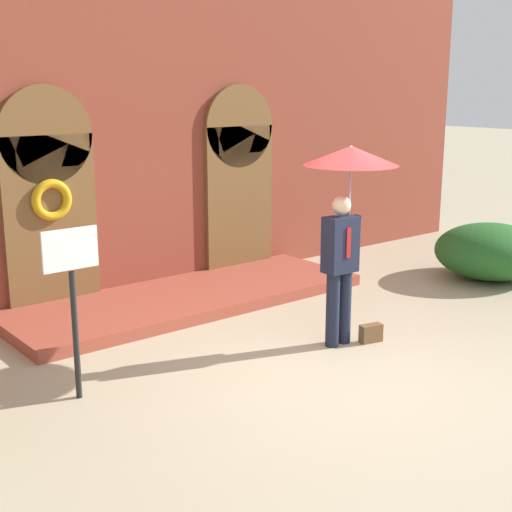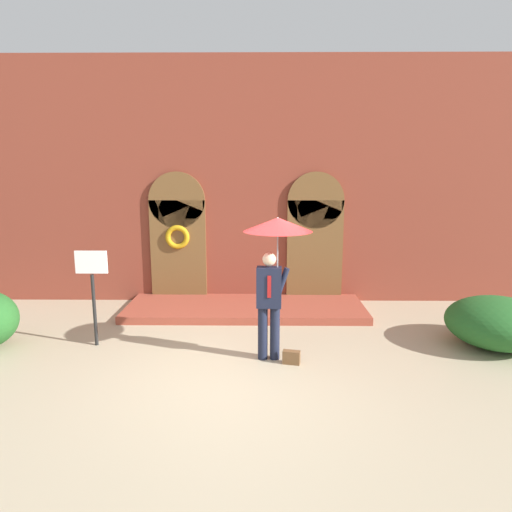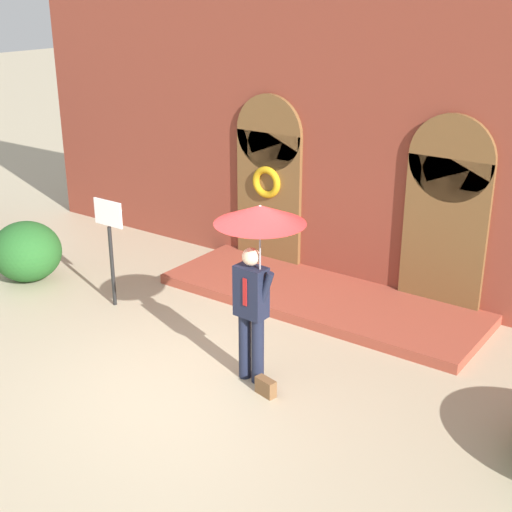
# 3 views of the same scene
# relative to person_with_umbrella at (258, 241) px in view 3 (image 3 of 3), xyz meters

# --- Properties ---
(ground_plane) EXTENTS (80.00, 80.00, 0.00)m
(ground_plane) POSITION_rel_person_with_umbrella_xyz_m (-0.57, -0.53, -1.91)
(ground_plane) COLOR tan
(building_facade) EXTENTS (14.00, 2.30, 5.60)m
(building_facade) POSITION_rel_person_with_umbrella_xyz_m (-0.57, 3.62, 0.77)
(building_facade) COLOR brown
(building_facade) RESTS_ON ground
(person_with_umbrella) EXTENTS (1.10, 1.10, 2.36)m
(person_with_umbrella) POSITION_rel_person_with_umbrella_xyz_m (0.00, 0.00, 0.00)
(person_with_umbrella) COLOR #191E33
(person_with_umbrella) RESTS_ON ground
(handbag) EXTENTS (0.30, 0.18, 0.22)m
(handbag) POSITION_rel_person_with_umbrella_xyz_m (0.27, -0.20, -1.80)
(handbag) COLOR brown
(handbag) RESTS_ON ground
(sign_post) EXTENTS (0.56, 0.06, 1.72)m
(sign_post) POSITION_rel_person_with_umbrella_xyz_m (-3.18, 0.57, -0.75)
(sign_post) COLOR black
(sign_post) RESTS_ON ground
(shrub_left) EXTENTS (1.19, 1.15, 1.02)m
(shrub_left) POSITION_rel_person_with_umbrella_xyz_m (-5.12, 0.44, -1.40)
(shrub_left) COLOR #235B23
(shrub_left) RESTS_ON ground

